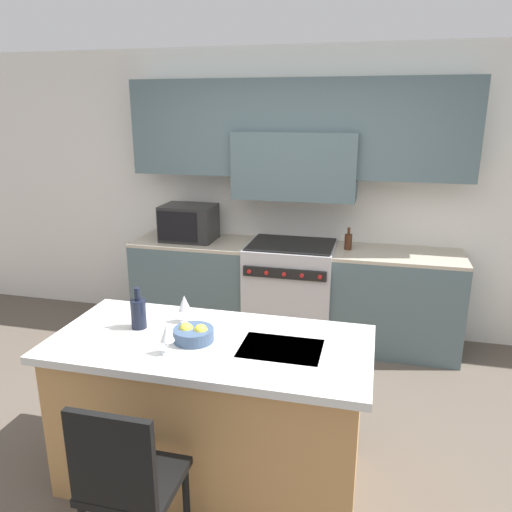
{
  "coord_description": "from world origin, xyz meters",
  "views": [
    {
      "loc": [
        0.75,
        -2.59,
        2.14
      ],
      "look_at": [
        -0.05,
        0.66,
        1.15
      ],
      "focal_mm": 35.0,
      "sensor_mm": 36.0,
      "label": 1
    }
  ],
  "objects_px": {
    "microwave": "(189,223)",
    "fruit_bowl": "(194,334)",
    "wine_glass_near": "(167,334)",
    "oil_bottle_on_counter": "(348,241)",
    "wine_glass_far": "(184,304)",
    "island_chair": "(126,480)",
    "range_stove": "(290,292)",
    "wine_bottle": "(138,313)"
  },
  "relations": [
    {
      "from": "wine_bottle",
      "to": "oil_bottle_on_counter",
      "type": "xyz_separation_m",
      "value": [
        1.08,
        1.98,
        -0.0
      ]
    },
    {
      "from": "island_chair",
      "to": "wine_glass_near",
      "type": "distance_m",
      "value": 0.71
    },
    {
      "from": "range_stove",
      "to": "island_chair",
      "type": "height_order",
      "value": "island_chair"
    },
    {
      "from": "island_chair",
      "to": "oil_bottle_on_counter",
      "type": "height_order",
      "value": "oil_bottle_on_counter"
    },
    {
      "from": "range_stove",
      "to": "oil_bottle_on_counter",
      "type": "distance_m",
      "value": 0.73
    },
    {
      "from": "fruit_bowl",
      "to": "wine_glass_far",
      "type": "bearing_deg",
      "value": 121.93
    },
    {
      "from": "wine_glass_far",
      "to": "oil_bottle_on_counter",
      "type": "xyz_separation_m",
      "value": [
        0.85,
        1.84,
        -0.03
      ]
    },
    {
      "from": "island_chair",
      "to": "wine_glass_near",
      "type": "bearing_deg",
      "value": 91.18
    },
    {
      "from": "range_stove",
      "to": "wine_bottle",
      "type": "bearing_deg",
      "value": -106.36
    },
    {
      "from": "microwave",
      "to": "oil_bottle_on_counter",
      "type": "xyz_separation_m",
      "value": [
        1.52,
        0.02,
        -0.09
      ]
    },
    {
      "from": "range_stove",
      "to": "island_chair",
      "type": "distance_m",
      "value": 2.74
    },
    {
      "from": "wine_glass_near",
      "to": "oil_bottle_on_counter",
      "type": "xyz_separation_m",
      "value": [
        0.78,
        2.24,
        -0.03
      ]
    },
    {
      "from": "microwave",
      "to": "oil_bottle_on_counter",
      "type": "bearing_deg",
      "value": 0.92
    },
    {
      "from": "range_stove",
      "to": "wine_glass_far",
      "type": "xyz_separation_m",
      "value": [
        -0.34,
        -1.79,
        0.54
      ]
    },
    {
      "from": "island_chair",
      "to": "oil_bottle_on_counter",
      "type": "bearing_deg",
      "value": 74.41
    },
    {
      "from": "wine_glass_near",
      "to": "wine_glass_far",
      "type": "xyz_separation_m",
      "value": [
        -0.07,
        0.41,
        0.0
      ]
    },
    {
      "from": "wine_glass_far",
      "to": "oil_bottle_on_counter",
      "type": "relative_size",
      "value": 0.84
    },
    {
      "from": "wine_glass_near",
      "to": "fruit_bowl",
      "type": "relative_size",
      "value": 0.76
    },
    {
      "from": "wine_bottle",
      "to": "island_chair",
      "type": "bearing_deg",
      "value": -68.89
    },
    {
      "from": "wine_bottle",
      "to": "wine_glass_near",
      "type": "bearing_deg",
      "value": -41.59
    },
    {
      "from": "island_chair",
      "to": "fruit_bowl",
      "type": "height_order",
      "value": "fruit_bowl"
    },
    {
      "from": "island_chair",
      "to": "wine_glass_far",
      "type": "relative_size",
      "value": 5.56
    },
    {
      "from": "microwave",
      "to": "island_chair",
      "type": "xyz_separation_m",
      "value": [
        0.75,
        -2.75,
        -0.54
      ]
    },
    {
      "from": "range_stove",
      "to": "fruit_bowl",
      "type": "relative_size",
      "value": 4.19
    },
    {
      "from": "microwave",
      "to": "island_chair",
      "type": "height_order",
      "value": "microwave"
    },
    {
      "from": "wine_glass_far",
      "to": "fruit_bowl",
      "type": "bearing_deg",
      "value": -58.07
    },
    {
      "from": "range_stove",
      "to": "wine_glass_far",
      "type": "height_order",
      "value": "wine_glass_far"
    },
    {
      "from": "microwave",
      "to": "wine_glass_far",
      "type": "height_order",
      "value": "microwave"
    },
    {
      "from": "wine_glass_far",
      "to": "wine_bottle",
      "type": "bearing_deg",
      "value": -148.27
    },
    {
      "from": "microwave",
      "to": "range_stove",
      "type": "bearing_deg",
      "value": -1.05
    },
    {
      "from": "island_chair",
      "to": "wine_glass_near",
      "type": "xyz_separation_m",
      "value": [
        -0.01,
        0.53,
        0.47
      ]
    },
    {
      "from": "wine_glass_near",
      "to": "wine_glass_far",
      "type": "height_order",
      "value": "same"
    },
    {
      "from": "wine_bottle",
      "to": "fruit_bowl",
      "type": "bearing_deg",
      "value": -12.84
    },
    {
      "from": "wine_glass_near",
      "to": "oil_bottle_on_counter",
      "type": "relative_size",
      "value": 0.84
    },
    {
      "from": "fruit_bowl",
      "to": "oil_bottle_on_counter",
      "type": "height_order",
      "value": "oil_bottle_on_counter"
    },
    {
      "from": "range_stove",
      "to": "island_chair",
      "type": "relative_size",
      "value": 1.0
    },
    {
      "from": "microwave",
      "to": "wine_bottle",
      "type": "xyz_separation_m",
      "value": [
        0.44,
        -1.95,
        -0.09
      ]
    },
    {
      "from": "island_chair",
      "to": "fruit_bowl",
      "type": "xyz_separation_m",
      "value": [
        0.07,
        0.71,
        0.4
      ]
    },
    {
      "from": "microwave",
      "to": "fruit_bowl",
      "type": "height_order",
      "value": "microwave"
    },
    {
      "from": "range_stove",
      "to": "oil_bottle_on_counter",
      "type": "height_order",
      "value": "oil_bottle_on_counter"
    },
    {
      "from": "wine_bottle",
      "to": "oil_bottle_on_counter",
      "type": "distance_m",
      "value": 2.25
    },
    {
      "from": "range_stove",
      "to": "wine_bottle",
      "type": "height_order",
      "value": "wine_bottle"
    }
  ]
}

